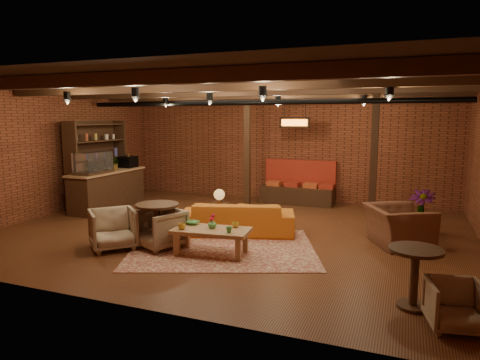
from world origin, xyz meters
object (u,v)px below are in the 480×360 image
at_px(armchair_b, 160,227).
at_px(round_table_right, 415,268).
at_px(side_table_lamp, 219,197).
at_px(round_table_left, 158,218).
at_px(armchair_right, 399,220).
at_px(side_table_book, 387,214).
at_px(coffee_table, 211,232).
at_px(sofa, 238,218).
at_px(armchair_far, 456,303).
at_px(plant_tall, 424,168).
at_px(armchair_a, 113,227).

bearing_deg(armchair_b, round_table_right, 10.94).
height_order(side_table_lamp, round_table_left, round_table_left).
xyz_separation_m(side_table_lamp, round_table_right, (4.25, -3.24, -0.08)).
xyz_separation_m(side_table_lamp, round_table_left, (-0.31, -2.20, -0.04)).
xyz_separation_m(armchair_right, side_table_book, (-0.25, 0.62, -0.03)).
distance_m(coffee_table, round_table_left, 1.13).
relative_size(sofa, round_table_right, 2.96).
bearing_deg(side_table_book, coffee_table, -140.28).
xyz_separation_m(armchair_far, plant_tall, (-0.28, 4.41, 1.12)).
relative_size(armchair_a, armchair_b, 1.02).
height_order(side_table_lamp, round_table_right, side_table_lamp).
bearing_deg(side_table_book, armchair_right, -68.22).
distance_m(side_table_lamp, armchair_b, 2.21).
distance_m(armchair_a, armchair_b, 0.88).
height_order(side_table_book, round_table_right, round_table_right).
xyz_separation_m(sofa, coffee_table, (0.06, -1.48, 0.07)).
xyz_separation_m(armchair_b, armchair_right, (4.26, 1.80, 0.11)).
bearing_deg(coffee_table, armchair_far, -20.88).
relative_size(round_table_left, round_table_right, 1.06).
bearing_deg(round_table_left, coffee_table, 0.40).
xyz_separation_m(side_table_lamp, armchair_far, (4.70, -3.68, -0.31)).
bearing_deg(coffee_table, side_table_book, 39.72).
relative_size(armchair_far, plant_tall, 0.22).
relative_size(coffee_table, round_table_right, 1.80).
relative_size(coffee_table, side_table_book, 2.66).
height_order(side_table_lamp, side_table_book, side_table_lamp).
distance_m(side_table_book, armchair_far, 4.04).
bearing_deg(side_table_book, plant_tall, 35.77).
relative_size(sofa, side_table_lamp, 2.93).
relative_size(coffee_table, armchair_far, 2.31).
distance_m(armchair_b, side_table_book, 4.68).
bearing_deg(side_table_lamp, plant_tall, 9.38).
xyz_separation_m(sofa, side_table_lamp, (-0.75, 0.72, 0.27)).
relative_size(armchair_a, armchair_far, 1.33).
bearing_deg(armchair_a, armchair_b, -21.68).
xyz_separation_m(round_table_right, plant_tall, (0.17, 3.97, 0.89)).
height_order(sofa, armchair_right, armchair_right).
bearing_deg(round_table_left, armchair_far, -16.43).
bearing_deg(plant_tall, round_table_left, -148.19).
bearing_deg(armchair_right, armchair_far, 165.53).
bearing_deg(plant_tall, sofa, -158.48).
xyz_separation_m(sofa, round_table_right, (3.49, -2.53, 0.19)).
distance_m(sofa, plant_tall, 4.09).
bearing_deg(side_table_book, round_table_left, -148.89).
height_order(side_table_lamp, armchair_b, armchair_b).
bearing_deg(armchair_b, side_table_lamp, 107.14).
relative_size(side_table_lamp, round_table_left, 0.95).
height_order(armchair_b, plant_tall, plant_tall).
xyz_separation_m(side_table_lamp, armchair_b, (-0.27, -2.18, -0.21)).
bearing_deg(side_table_book, sofa, -162.25).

